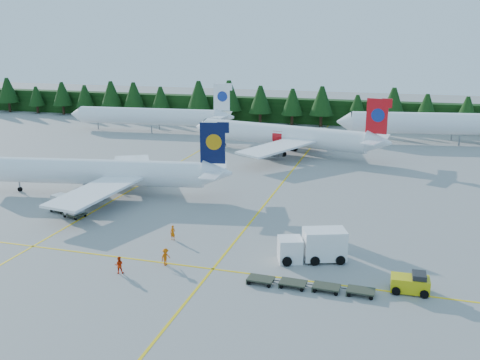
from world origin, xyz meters
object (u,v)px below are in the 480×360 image
(airliner_red, at_px, (278,135))
(baggage_tug, at_px, (411,283))
(airliner_navy, at_px, (92,172))
(airstairs, at_px, (88,191))
(service_truck, at_px, (312,245))

(airliner_red, distance_m, baggage_tug, 56.94)
(airliner_navy, height_order, airstairs, airliner_navy)
(airstairs, height_order, service_truck, airstairs)
(service_truck, bearing_deg, airliner_red, 86.46)
(service_truck, bearing_deg, airliner_navy, 137.00)
(airliner_navy, bearing_deg, baggage_tug, -33.39)
(airliner_red, height_order, service_truck, airliner_red)
(airliner_red, relative_size, airstairs, 6.65)
(service_truck, distance_m, baggage_tug, 10.22)
(airliner_navy, bearing_deg, service_truck, -33.03)
(airliner_navy, xyz_separation_m, airliner_red, (18.85, 33.64, 0.24))
(airliner_navy, height_order, service_truck, airliner_navy)
(service_truck, bearing_deg, airstairs, 138.86)
(airliner_navy, distance_m, service_truck, 35.70)
(airliner_navy, xyz_separation_m, service_truck, (32.79, -14.03, -1.54))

